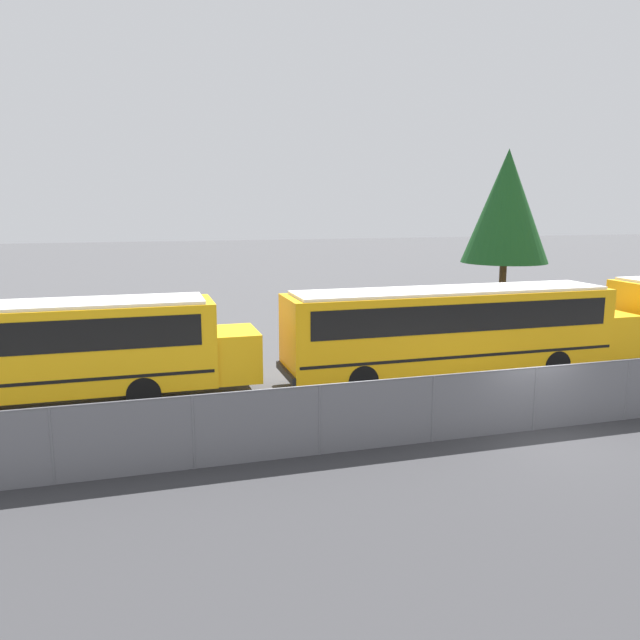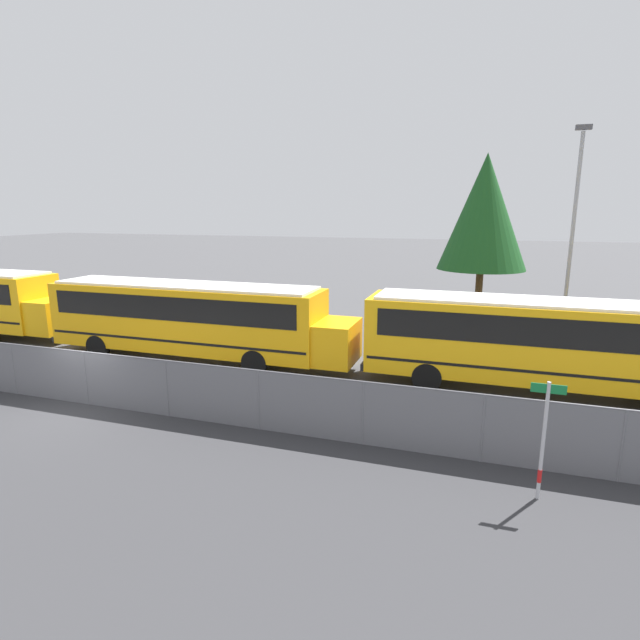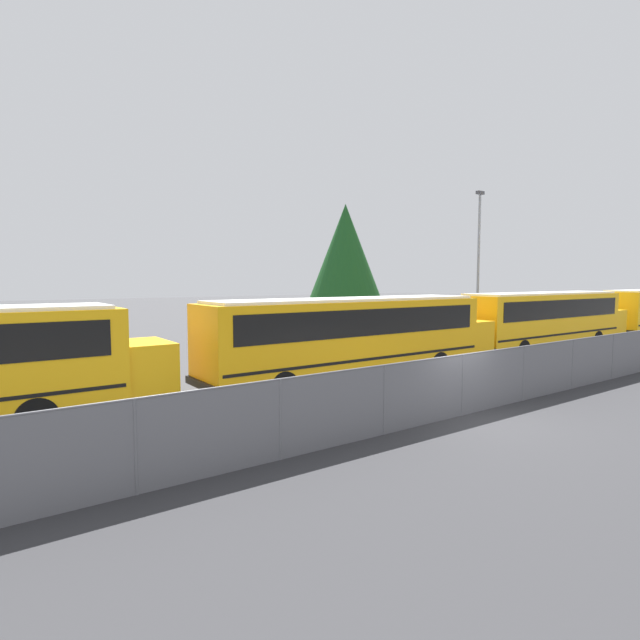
% 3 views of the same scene
% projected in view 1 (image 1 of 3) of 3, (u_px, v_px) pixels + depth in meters
% --- Properties ---
extents(ground_plane, '(200.00, 200.00, 0.00)m').
position_uv_depth(ground_plane, '(532.00, 430.00, 17.14)').
color(ground_plane, '#424244').
extents(fence, '(109.91, 0.07, 1.80)m').
position_uv_depth(fence, '(534.00, 398.00, 16.98)').
color(fence, '#9EA0A5').
rests_on(fence, ground_plane).
extents(school_bus_2, '(13.35, 2.45, 3.24)m').
position_uv_depth(school_bus_2, '(24.00, 347.00, 18.64)').
color(school_bus_2, '#EDA80F').
rests_on(school_bus_2, ground_plane).
extents(school_bus_3, '(13.35, 2.45, 3.24)m').
position_uv_depth(school_bus_3, '(457.00, 325.00, 22.04)').
color(school_bus_3, orange).
rests_on(school_bus_3, ground_plane).
extents(tree_0, '(5.33, 5.33, 9.54)m').
position_uv_depth(tree_0, '(506.00, 206.00, 38.43)').
color(tree_0, '#51381E').
rests_on(tree_0, ground_plane).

